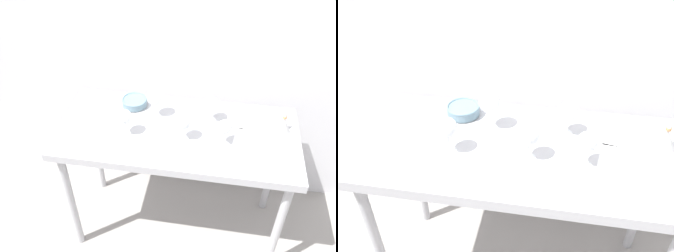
# 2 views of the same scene
# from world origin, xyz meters

# --- Properties ---
(ground_plane) EXTENTS (6.00, 6.00, 0.00)m
(ground_plane) POSITION_xyz_m (0.00, 0.00, 0.00)
(ground_plane) COLOR gray
(back_wall) EXTENTS (3.80, 0.04, 2.60)m
(back_wall) POSITION_xyz_m (0.00, 0.49, 1.30)
(back_wall) COLOR silver
(back_wall) RESTS_ON ground_plane
(steel_counter) EXTENTS (1.40, 0.65, 0.90)m
(steel_counter) POSITION_xyz_m (0.00, -0.01, 0.79)
(steel_counter) COLOR #B4B4B9
(steel_counter) RESTS_ON ground_plane
(wine_glass_near_center) EXTENTS (0.09, 0.09, 0.17)m
(wine_glass_near_center) POSITION_xyz_m (0.04, -0.08, 1.02)
(wine_glass_near_center) COLOR white
(wine_glass_near_center) RESTS_ON steel_counter
(wine_glass_near_right) EXTENTS (0.08, 0.08, 0.16)m
(wine_glass_near_right) POSITION_xyz_m (0.27, -0.08, 1.02)
(wine_glass_near_right) COLOR white
(wine_glass_near_right) RESTS_ON steel_counter
(wine_glass_far_right) EXTENTS (0.09, 0.09, 0.16)m
(wine_glass_far_right) POSITION_xyz_m (0.18, 0.12, 1.01)
(wine_glass_far_right) COLOR white
(wine_glass_far_right) RESTS_ON steel_counter
(wine_glass_near_left) EXTENTS (0.09, 0.09, 0.17)m
(wine_glass_near_left) POSITION_xyz_m (-0.29, -0.09, 1.02)
(wine_glass_near_left) COLOR white
(wine_glass_near_left) RESTS_ON steel_counter
(wine_glass_far_left) EXTENTS (0.09, 0.09, 0.18)m
(wine_glass_far_left) POSITION_xyz_m (-0.16, 0.11, 1.03)
(wine_glass_far_left) COLOR white
(wine_glass_far_left) RESTS_ON steel_counter
(tasting_sheet_upper) EXTENTS (0.17, 0.23, 0.00)m
(tasting_sheet_upper) POSITION_xyz_m (0.36, 0.17, 0.90)
(tasting_sheet_upper) COLOR white
(tasting_sheet_upper) RESTS_ON steel_counter
(tasting_sheet_lower) EXTENTS (0.22, 0.23, 0.00)m
(tasting_sheet_lower) POSITION_xyz_m (0.42, -0.04, 0.90)
(tasting_sheet_lower) COLOR white
(tasting_sheet_lower) RESTS_ON steel_counter
(tasting_bowl) EXTENTS (0.16, 0.16, 0.05)m
(tasting_bowl) POSITION_xyz_m (-0.30, 0.19, 0.93)
(tasting_bowl) COLOR beige
(tasting_bowl) RESTS_ON steel_counter
(decanter_funnel) EXTENTS (0.10, 0.10, 0.15)m
(decanter_funnel) POSITION_xyz_m (0.60, 0.09, 0.95)
(decanter_funnel) COLOR silver
(decanter_funnel) RESTS_ON steel_counter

